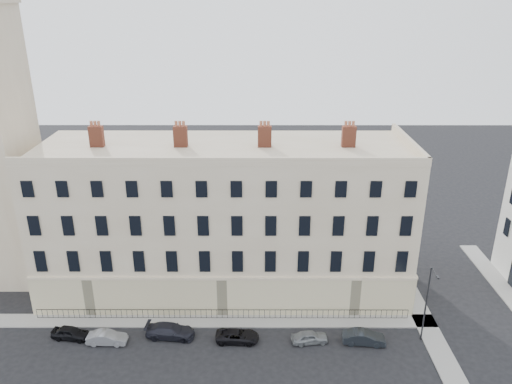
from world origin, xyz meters
TOP-DOWN VIEW (x-y plane):
  - ground at (0.00, 0.00)m, footprint 160.00×160.00m
  - terrace at (-5.97, 11.97)m, footprint 36.22×12.22m
  - pavement_terrace at (-10.00, 5.00)m, footprint 48.00×2.00m
  - pavement_east_return at (13.00, 8.00)m, footprint 2.00×24.00m
  - pavement_adjacent at (23.00, 10.00)m, footprint 2.00×20.00m
  - railings at (-6.00, 5.40)m, footprint 35.00×0.04m
  - car_a at (-19.33, 2.54)m, footprint 3.51×1.81m
  - car_b at (-15.89, 1.86)m, footprint 3.50×1.29m
  - car_c at (-10.46, 2.75)m, footprint 4.53×2.18m
  - car_d at (-4.45, 2.19)m, footprint 3.88×1.89m
  - car_e at (1.93, 2.02)m, footprint 3.37×1.72m
  - car_f at (6.65, 1.89)m, footprint 3.84×1.65m
  - streetlamp at (11.89, 2.32)m, footprint 0.30×1.59m

SIDE VIEW (x-z plane):
  - ground at x=0.00m, z-range 0.00..0.00m
  - pavement_terrace at x=-10.00m, z-range 0.00..0.12m
  - pavement_east_return at x=13.00m, z-range 0.00..0.12m
  - pavement_adjacent at x=23.00m, z-range 0.00..0.12m
  - car_d at x=-4.45m, z-range 0.00..1.06m
  - car_e at x=1.93m, z-range 0.00..1.10m
  - railings at x=-6.00m, z-range 0.07..1.03m
  - car_a at x=-19.33m, z-range 0.00..1.14m
  - car_b at x=-15.89m, z-range 0.00..1.15m
  - car_f at x=6.65m, z-range 0.00..1.23m
  - car_c at x=-10.46m, z-range 0.00..1.27m
  - streetlamp at x=11.89m, z-range 0.40..7.74m
  - terrace at x=-5.97m, z-range -1.00..16.00m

